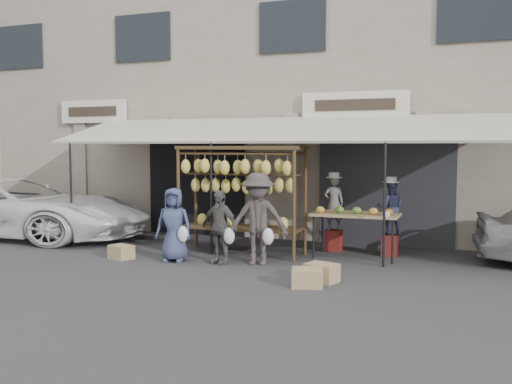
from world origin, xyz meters
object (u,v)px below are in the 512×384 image
(crate_near_b, at_px, (322,273))
(vendor_right, at_px, (390,208))
(produce_table, at_px, (356,215))
(customer_right, at_px, (258,219))
(customer_mid, at_px, (219,227))
(vendor_left, at_px, (334,203))
(customer_left, at_px, (174,225))
(van, at_px, (2,192))
(banana_rack, at_px, (240,178))
(crate_far, at_px, (121,252))
(crate_near_a, at_px, (307,278))

(crate_near_b, bearing_deg, vendor_right, 74.20)
(produce_table, bearing_deg, customer_right, -142.34)
(vendor_right, bearing_deg, customer_mid, 23.52)
(vendor_left, xyz_separation_m, customer_left, (-2.66, -2.15, -0.31))
(produce_table, distance_m, van, 8.78)
(customer_mid, bearing_deg, banana_rack, 103.53)
(crate_far, bearing_deg, crate_near_a, -12.28)
(crate_near_a, distance_m, van, 8.88)
(crate_near_b, relative_size, crate_far, 1.11)
(banana_rack, bearing_deg, vendor_right, 17.57)
(customer_left, height_order, van, van)
(vendor_left, height_order, crate_near_b, vendor_left)
(crate_far, bearing_deg, customer_left, 8.71)
(customer_mid, distance_m, crate_near_a, 2.43)
(customer_right, bearing_deg, customer_left, 178.01)
(crate_far, bearing_deg, customer_right, 10.03)
(customer_mid, bearing_deg, produce_table, 46.86)
(customer_left, distance_m, crate_near_a, 3.20)
(customer_left, height_order, crate_near_b, customer_left)
(customer_mid, relative_size, crate_far, 3.11)
(customer_mid, height_order, crate_near_b, customer_mid)
(vendor_right, bearing_deg, vendor_left, -15.20)
(produce_table, relative_size, crate_far, 3.77)
(banana_rack, relative_size, vendor_right, 2.36)
(vendor_left, height_order, customer_left, vendor_left)
(banana_rack, distance_m, produce_table, 2.44)
(produce_table, bearing_deg, crate_near_b, -93.66)
(crate_near_a, bearing_deg, customer_right, 134.55)
(van, bearing_deg, crate_far, -110.53)
(banana_rack, bearing_deg, crate_near_b, -38.97)
(vendor_right, height_order, crate_near_a, vendor_right)
(customer_left, bearing_deg, crate_near_b, -22.29)
(crate_near_b, bearing_deg, produce_table, 86.34)
(produce_table, height_order, vendor_right, vendor_right)
(produce_table, height_order, customer_left, customer_left)
(crate_far, bearing_deg, vendor_left, 31.72)
(produce_table, bearing_deg, vendor_right, 37.60)
(customer_mid, height_order, crate_near_a, customer_mid)
(customer_mid, relative_size, customer_right, 0.81)
(produce_table, bearing_deg, banana_rack, -168.95)
(produce_table, bearing_deg, van, -178.34)
(vendor_left, relative_size, customer_right, 0.66)
(customer_left, xyz_separation_m, van, (-5.54, 1.31, 0.37))
(vendor_right, xyz_separation_m, crate_near_a, (-0.89, -3.08, -0.84))
(vendor_right, distance_m, customer_right, 2.82)
(vendor_left, bearing_deg, customer_mid, 30.53)
(crate_near_a, distance_m, crate_far, 4.16)
(banana_rack, distance_m, customer_right, 1.26)
(banana_rack, bearing_deg, customer_right, -49.46)
(produce_table, xyz_separation_m, customer_mid, (-2.32, -1.44, -0.17))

